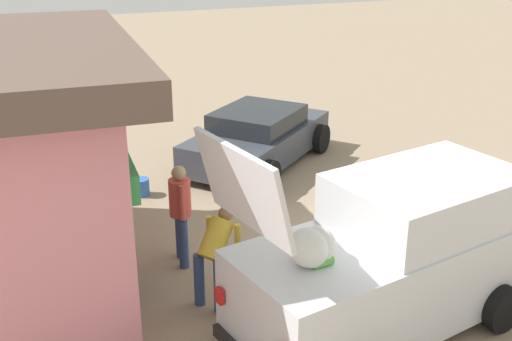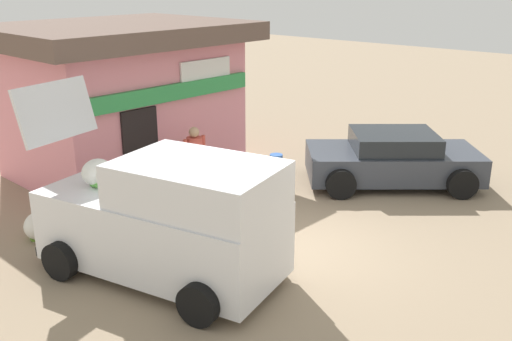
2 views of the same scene
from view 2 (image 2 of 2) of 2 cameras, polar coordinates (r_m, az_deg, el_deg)
ground_plane at (r=10.61m, az=3.00°, el=-7.49°), size 60.00×60.00×0.00m
storefront_bar at (r=14.50m, az=-13.14°, el=7.20°), size 5.93×4.85×3.62m
delivery_van at (r=9.29m, az=-8.72°, el=-4.79°), size 2.69×4.47×3.01m
parked_sedan at (r=13.83m, az=13.37°, el=1.11°), size 3.91×4.16×1.25m
vendor_standing at (r=12.43m, az=-6.07°, el=1.20°), size 0.57×0.38×1.65m
customer_bending at (r=11.56m, az=-10.16°, el=-0.99°), size 0.67×0.71×1.39m
unloaded_banana_pile at (r=11.57m, az=-20.56°, el=-5.12°), size 0.94×0.96×0.50m
paint_bucket at (r=14.74m, az=2.01°, el=0.96°), size 0.33×0.33×0.34m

